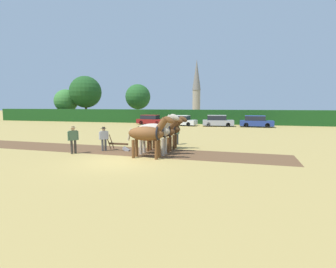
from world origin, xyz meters
The scene contains 19 objects.
ground_plane centered at (0.00, 0.00, 0.00)m, with size 240.00×240.00×0.00m, color #A88E4C.
plowed_furrow_strip centered at (-2.34, 3.17, 0.00)m, with size 23.45×3.17×0.01m, color brown.
hedgerow centered at (0.00, 29.43, 1.13)m, with size 77.15×1.44×2.26m, color #194719.
tree_far_left centered at (-27.00, 32.72, 3.79)m, with size 4.59×4.59×6.10m.
tree_left centered at (-22.90, 33.22, 5.53)m, with size 6.18×6.18×8.64m.
tree_center_left centered at (-12.27, 34.08, 4.53)m, with size 4.71×4.71×6.91m.
church_spire centered at (-6.36, 67.29, 8.70)m, with size 2.56×2.56×16.63m.
draft_horse_lead_left centered at (1.24, 1.32, 1.40)m, with size 2.85×0.92×2.48m.
draft_horse_lead_right centered at (1.28, 2.47, 1.45)m, with size 2.88×1.03×2.56m.
draft_horse_trail_left centered at (1.32, 3.62, 1.31)m, with size 2.80×0.91×2.32m.
draft_horse_trail_right centered at (1.35, 4.77, 1.34)m, with size 2.87×0.92×2.33m.
plow centered at (-1.35, 3.13, 0.32)m, with size 1.62×0.47×1.13m.
farmer_at_plow centered at (-2.35, 2.80, 0.91)m, with size 0.47×0.47×1.59m.
farmer_beside_team centered at (1.66, 6.77, 0.92)m, with size 0.28×0.64×1.60m.
farmer_onlooker_left centered at (-3.68, 1.40, 1.02)m, with size 0.45×0.56×1.73m.
parked_car_far_left centered at (-6.87, 25.71, 0.72)m, with size 4.51×2.27×1.49m.
parked_car_left centered at (-1.88, 24.85, 0.72)m, with size 4.45×2.42×1.51m.
parked_car_center_left centered at (3.34, 25.00, 0.75)m, with size 4.46×2.25×1.58m.
parked_car_center centered at (8.50, 25.05, 0.75)m, with size 4.42×1.85×1.57m.
Camera 1 is at (6.14, -12.57, 3.01)m, focal length 28.00 mm.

